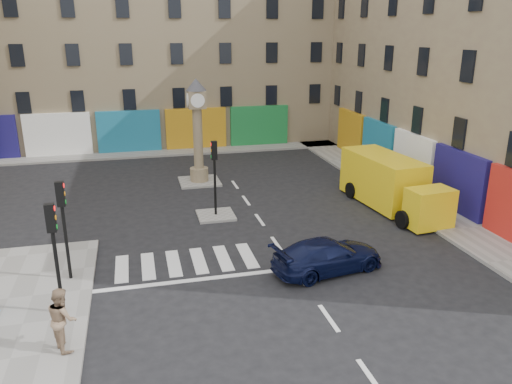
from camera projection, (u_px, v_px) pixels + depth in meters
name	position (u px, v px, depth m)	size (l,w,h in m)	color
ground	(308.00, 288.00, 17.88)	(120.00, 120.00, 0.00)	black
sidewalk_right	(391.00, 188.00, 29.08)	(2.60, 30.00, 0.15)	gray
sidewalk_far	(158.00, 153.00, 37.44)	(32.00, 2.40, 0.15)	gray
island_near	(216.00, 215.00, 24.79)	(1.80, 1.80, 0.12)	gray
island_far	(200.00, 182.00, 30.33)	(2.40, 2.40, 0.12)	gray
building_right	(505.00, 46.00, 28.07)	(10.00, 30.00, 16.00)	#8A7C5A
building_far	(148.00, 35.00, 40.20)	(32.00, 10.00, 17.00)	#7C6D52
traffic_light_left_near	(54.00, 242.00, 15.36)	(0.28, 0.22, 3.70)	black
traffic_light_left_far	(63.00, 215.00, 17.58)	(0.28, 0.22, 3.70)	black
traffic_light_island	(215.00, 166.00, 24.01)	(0.28, 0.22, 3.70)	black
clock_pillar	(197.00, 125.00, 29.25)	(1.20, 1.20, 6.10)	#8A7C5A
navy_sedan	(328.00, 255.00, 19.02)	(1.79, 4.41, 1.28)	black
yellow_van	(390.00, 184.00, 25.73)	(2.97, 7.31, 2.60)	yellow
pedestrian_tan	(62.00, 319.00, 14.04)	(0.91, 0.71, 1.88)	#95775C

